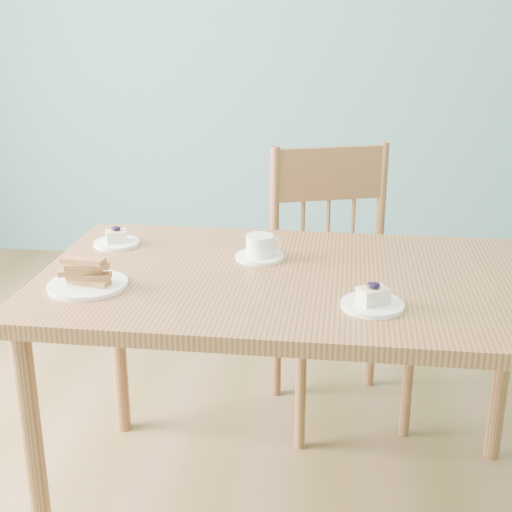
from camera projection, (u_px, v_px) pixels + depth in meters
room at (255, 78)px, 1.66m from camera, size 5.01×5.01×2.71m
dining_table at (298, 301)px, 2.04m from camera, size 1.48×0.86×0.79m
dining_chair at (338, 285)px, 2.66m from camera, size 0.58×0.57×1.02m
cheesecake_plate_near at (373, 301)px, 1.80m from camera, size 0.16×0.16×0.07m
cheesecake_plate_far at (117, 240)px, 2.27m from camera, size 0.14×0.14×0.06m
coffee_cup at (260, 249)px, 2.14m from camera, size 0.15×0.15×0.07m
biscotti_plate at (87, 278)px, 1.92m from camera, size 0.22×0.22×0.09m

